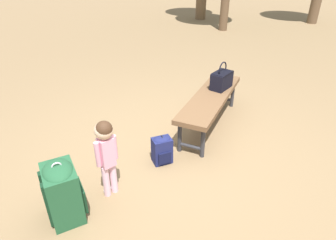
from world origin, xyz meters
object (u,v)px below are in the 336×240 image
(backpack_large, at_px, (63,190))
(backpack_small, at_px, (162,149))
(park_bench, at_px, (211,99))
(handbag, at_px, (222,79))
(child_standing, at_px, (106,148))

(backpack_large, height_order, backpack_small, backpack_large)
(backpack_small, bearing_deg, park_bench, -179.60)
(handbag, height_order, child_standing, handbag)
(park_bench, relative_size, backpack_small, 4.77)
(handbag, relative_size, child_standing, 0.46)
(child_standing, height_order, backpack_small, child_standing)
(child_standing, xyz_separation_m, backpack_small, (-0.69, 0.08, -0.36))
(park_bench, xyz_separation_m, backpack_large, (2.12, -0.16, -0.10))
(child_standing, relative_size, backpack_large, 1.36)
(park_bench, height_order, backpack_small, park_bench)
(backpack_small, bearing_deg, handbag, -179.05)
(child_standing, bearing_deg, park_bench, 177.68)
(park_bench, xyz_separation_m, handbag, (-0.28, -0.01, 0.18))
(park_bench, distance_m, child_standing, 1.70)
(child_standing, bearing_deg, backpack_large, -11.97)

